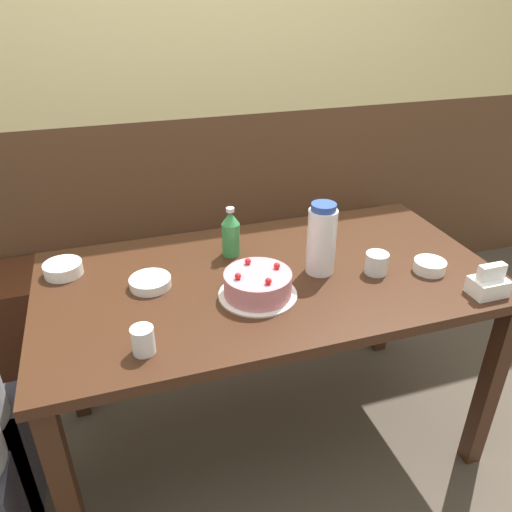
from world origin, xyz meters
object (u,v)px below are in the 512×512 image
bench_seat (216,284)px  water_pitcher (321,239)px  soju_bottle (231,233)px  bowl_soup_white (150,282)px  glass_tumbler_short (377,263)px  glass_water_tall (143,340)px  bowl_rice_small (63,269)px  birthday_cake (258,285)px  napkin_holder (489,284)px  bowl_side_dish (430,266)px

bench_seat → water_pitcher: bearing=-78.8°
bench_seat → soju_bottle: soju_bottle is taller
water_pitcher → bowl_soup_white: size_ratio=1.84×
bowl_soup_white → glass_tumbler_short: glass_tumbler_short is taller
bowl_soup_white → glass_tumbler_short: size_ratio=1.74×
bench_seat → glass_water_tall: size_ratio=27.78×
bowl_rice_small → glass_tumbler_short: (1.00, -0.31, 0.01)m
bench_seat → soju_bottle: (-0.08, -0.65, 0.62)m
birthday_cake → bowl_soup_white: 0.35m
water_pitcher → bowl_rice_small: bearing=163.7°
glass_water_tall → birthday_cake: bearing=24.4°
bench_seat → bowl_soup_white: bowl_soup_white is taller
napkin_holder → bowl_side_dish: (-0.09, 0.18, -0.02)m
napkin_holder → bowl_side_dish: napkin_holder is taller
water_pitcher → soju_bottle: (-0.25, 0.20, -0.04)m
glass_water_tall → napkin_holder: bearing=-2.4°
bowl_soup_white → bowl_rice_small: size_ratio=1.05×
water_pitcher → glass_water_tall: water_pitcher is taller
soju_bottle → glass_water_tall: size_ratio=2.35×
bowl_soup_white → bowl_side_dish: bowl_side_dish is taller
napkin_holder → glass_water_tall: size_ratio=1.43×
napkin_holder → bowl_rice_small: bearing=157.2°
soju_bottle → bowl_rice_small: (-0.57, 0.04, -0.06)m
bowl_rice_small → glass_tumbler_short: size_ratio=1.65×
napkin_holder → bowl_side_dish: bearing=116.3°
birthday_cake → napkin_holder: bearing=-17.2°
bench_seat → bowl_rice_small: bowl_rice_small is taller
birthday_cake → bowl_rice_small: size_ratio=1.95×
bench_seat → napkin_holder: 1.42m
soju_bottle → bench_seat: bearing=82.8°
bowl_soup_white → glass_tumbler_short: 0.75m
bench_seat → glass_water_tall: (-0.45, -1.11, 0.57)m
water_pitcher → soju_bottle: size_ratio=1.36×
bowl_side_dish → napkin_holder: bearing=-63.7°
water_pitcher → glass_tumbler_short: bearing=-20.8°
birthday_cake → soju_bottle: (-0.01, 0.28, 0.05)m
soju_bottle → glass_tumbler_short: (0.43, -0.27, -0.05)m
water_pitcher → bowl_side_dish: (0.35, -0.11, -0.10)m
birthday_cake → bowl_side_dish: size_ratio=2.31×
birthday_cake → glass_water_tall: birthday_cake is taller
birthday_cake → bowl_side_dish: (0.60, -0.04, -0.02)m
bench_seat → birthday_cake: 1.10m
glass_tumbler_short → soju_bottle: bearing=147.7°
soju_bottle → glass_tumbler_short: size_ratio=2.35×
bowl_soup_white → bowl_side_dish: 0.93m
soju_bottle → bowl_side_dish: soju_bottle is taller
napkin_holder → bowl_rice_small: size_ratio=0.87×
bowl_soup_white → glass_water_tall: 0.33m
soju_bottle → glass_water_tall: soju_bottle is taller
glass_water_tall → glass_tumbler_short: (0.79, 0.18, -0.00)m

